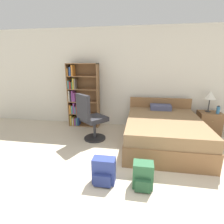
{
  "coord_description": "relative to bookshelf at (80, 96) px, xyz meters",
  "views": [
    {
      "loc": [
        0.01,
        -1.52,
        1.69
      ],
      "look_at": [
        -0.57,
        1.98,
        0.7
      ],
      "focal_mm": 28.0,
      "sensor_mm": 36.0,
      "label": 1
    }
  ],
  "objects": [
    {
      "name": "water_bottle",
      "position": [
        3.45,
        -0.17,
        -0.19
      ],
      "size": [
        0.08,
        0.08,
        0.19
      ],
      "color": "teal",
      "rests_on": "nightstand"
    },
    {
      "name": "office_chair",
      "position": [
        0.56,
        -0.94,
        -0.32
      ],
      "size": [
        0.71,
        0.72,
        1.07
      ],
      "color": "#232326",
      "rests_on": "ground_plane"
    },
    {
      "name": "nightstand",
      "position": [
        3.33,
        -0.07,
        -0.55
      ],
      "size": [
        0.5,
        0.45,
        0.55
      ],
      "color": "brown",
      "rests_on": "ground_plane"
    },
    {
      "name": "backpack_green",
      "position": [
        1.71,
        -2.34,
        -0.65
      ],
      "size": [
        0.28,
        0.27,
        0.37
      ],
      "color": "#2D603D",
      "rests_on": "ground_plane"
    },
    {
      "name": "bookshelf",
      "position": [
        0.0,
        0.0,
        0.0
      ],
      "size": [
        0.83,
        0.28,
        1.7
      ],
      "color": "brown",
      "rests_on": "ground_plane"
    },
    {
      "name": "backpack_blue",
      "position": [
        1.15,
        -2.34,
        -0.64
      ],
      "size": [
        0.33,
        0.24,
        0.39
      ],
      "color": "navy",
      "rests_on": "ground_plane"
    },
    {
      "name": "wall_back",
      "position": [
        1.61,
        0.25,
        0.47
      ],
      "size": [
        9.0,
        0.06,
        2.6
      ],
      "color": "silver",
      "rests_on": "ground_plane"
    },
    {
      "name": "table_lamp",
      "position": [
        3.28,
        -0.04,
        0.12
      ],
      "size": [
        0.26,
        0.26,
        0.51
      ],
      "color": "#333333",
      "rests_on": "nightstand"
    },
    {
      "name": "bed",
      "position": [
        2.13,
        -0.85,
        -0.53
      ],
      "size": [
        1.54,
        2.02,
        0.84
      ],
      "color": "brown",
      "rests_on": "ground_plane"
    }
  ]
}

